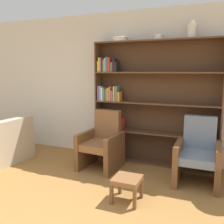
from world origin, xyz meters
TOP-DOWN VIEW (x-y plane):
  - wall_back at (0.00, 2.84)m, footprint 12.00×0.06m
  - bookshelf at (0.32, 2.67)m, footprint 2.22×0.30m
  - bowl_copper at (-0.15, 2.65)m, footprint 0.30×0.30m
  - bowl_cream at (0.55, 2.65)m, footprint 0.18×0.18m
  - vase_tall at (1.09, 2.65)m, footprint 0.13×0.13m
  - armchair_leather at (-0.27, 2.13)m, footprint 0.68×0.72m
  - armchair_cushioned at (1.31, 2.13)m, footprint 0.64×0.68m
  - footstool at (0.52, 1.19)m, footprint 0.35×0.35m

SIDE VIEW (x-z plane):
  - footstool at x=0.52m, z-range 0.10..0.42m
  - armchair_leather at x=-0.27m, z-range -0.07..0.91m
  - armchair_cushioned at x=1.31m, z-range -0.07..0.91m
  - bookshelf at x=0.32m, z-range -0.03..2.16m
  - wall_back at x=0.00m, z-range 0.00..2.75m
  - bowl_copper at x=-0.15m, z-range 2.20..2.27m
  - bowl_cream at x=0.55m, z-range 2.20..2.27m
  - vase_tall at x=1.09m, z-range 2.17..2.45m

